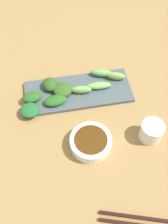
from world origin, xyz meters
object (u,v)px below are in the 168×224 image
at_px(sauce_bowl, 91,142).
at_px(chopsticks, 144,222).
at_px(tea_cup, 151,131).
at_px(serving_plate, 78,92).

bearing_deg(sauce_bowl, chopsticks, -159.00).
relative_size(chopsticks, tea_cup, 3.30).
bearing_deg(chopsticks, serving_plate, 29.84).
relative_size(serving_plate, chopsticks, 1.58).
relative_size(serving_plate, tea_cup, 5.20).
distance_m(sauce_bowl, serving_plate, 0.20).
bearing_deg(serving_plate, chopsticks, -167.87).
relative_size(sauce_bowl, serving_plate, 0.34).
bearing_deg(tea_cup, sauce_bowl, 89.33).
distance_m(sauce_bowl, tea_cup, 0.18).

